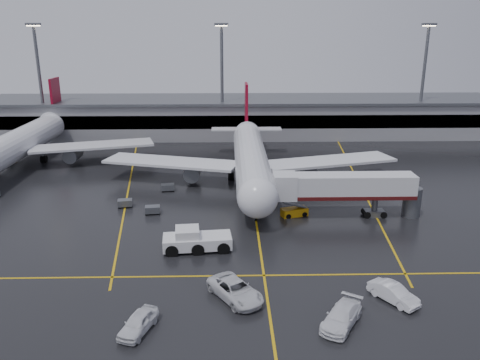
{
  "coord_description": "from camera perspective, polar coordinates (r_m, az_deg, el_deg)",
  "views": [
    {
      "loc": [
        -3.45,
        -65.79,
        24.09
      ],
      "look_at": [
        -2.0,
        -2.0,
        4.0
      ],
      "focal_mm": 35.83,
      "sensor_mm": 36.0,
      "label": 1
    }
  ],
  "objects": [
    {
      "name": "service_van_b",
      "position": [
        43.16,
        12.01,
        -15.59
      ],
      "size": [
        4.94,
        5.96,
        1.63
      ],
      "primitive_type": "imported",
      "rotation": [
        0.0,
        0.0,
        -0.57
      ],
      "color": "white",
      "rests_on": "ground"
    },
    {
      "name": "light_mast_left",
      "position": [
        115.92,
        -22.78,
        11.4
      ],
      "size": [
        3.0,
        1.2,
        25.45
      ],
      "color": "#595B60",
      "rests_on": "ground"
    },
    {
      "name": "light_mast_right",
      "position": [
        116.62,
        21.03,
        11.62
      ],
      "size": [
        3.0,
        1.2,
        25.45
      ],
      "color": "#595B60",
      "rests_on": "ground"
    },
    {
      "name": "baggage_cart_c",
      "position": [
        75.44,
        -8.58,
        -0.85
      ],
      "size": [
        2.17,
        1.58,
        1.12
      ],
      "color": "#595B60",
      "rests_on": "ground"
    },
    {
      "name": "service_van_d",
      "position": [
        42.4,
        -12.03,
        -16.28
      ],
      "size": [
        3.29,
        5.02,
        1.59
      ],
      "primitive_type": "imported",
      "rotation": [
        0.0,
        0.0,
        -0.33
      ],
      "color": "white",
      "rests_on": "ground"
    },
    {
      "name": "light_mast_mid",
      "position": [
        108.23,
        -2.17,
        12.37
      ],
      "size": [
        3.0,
        1.2,
        25.45
      ],
      "color": "#595B60",
      "rests_on": "ground"
    },
    {
      "name": "apron_line_left",
      "position": [
        81.22,
        -13.0,
        -0.23
      ],
      "size": [
        9.99,
        69.35,
        0.02
      ],
      "primitive_type": "cube",
      "rotation": [
        0.0,
        0.0,
        0.14
      ],
      "color": "gold",
      "rests_on": "ground"
    },
    {
      "name": "apron_line_centre",
      "position": [
        70.14,
        1.6,
        -2.61
      ],
      "size": [
        0.25,
        90.0,
        0.02
      ],
      "primitive_type": "cube",
      "color": "gold",
      "rests_on": "ground"
    },
    {
      "name": "apron_line_right",
      "position": [
        82.36,
        13.85,
        -0.05
      ],
      "size": [
        7.57,
        69.64,
        0.02
      ],
      "primitive_type": "cube",
      "rotation": [
        0.0,
        0.0,
        -0.1
      ],
      "color": "gold",
      "rests_on": "ground"
    },
    {
      "name": "main_airliner",
      "position": [
        78.14,
        1.27,
        2.73
      ],
      "size": [
        48.8,
        45.6,
        14.1
      ],
      "color": "silver",
      "rests_on": "ground"
    },
    {
      "name": "service_van_c",
      "position": [
        47.62,
        17.81,
        -12.71
      ],
      "size": [
        4.21,
        5.04,
        1.63
      ],
      "primitive_type": "imported",
      "rotation": [
        0.0,
        0.0,
        0.6
      ],
      "color": "white",
      "rests_on": "ground"
    },
    {
      "name": "jet_bridge",
      "position": [
        64.93,
        12.42,
        -1.03
      ],
      "size": [
        19.9,
        3.4,
        6.05
      ],
      "color": "silver",
      "rests_on": "ground"
    },
    {
      "name": "ground",
      "position": [
        70.14,
        1.6,
        -2.62
      ],
      "size": [
        220.0,
        220.0,
        0.0
      ],
      "primitive_type": "plane",
      "color": "black",
      "rests_on": "ground"
    },
    {
      "name": "baggage_cart_b",
      "position": [
        69.84,
        -13.54,
        -2.66
      ],
      "size": [
        2.18,
        1.6,
        1.12
      ],
      "color": "#595B60",
      "rests_on": "ground"
    },
    {
      "name": "baggage_cart_a",
      "position": [
        66.53,
        -10.38,
        -3.47
      ],
      "size": [
        2.14,
        1.53,
        1.12
      ],
      "color": "#595B60",
      "rests_on": "ground"
    },
    {
      "name": "pushback_tractor",
      "position": [
        55.22,
        -5.34,
        -7.2
      ],
      "size": [
        8.01,
        3.98,
        2.77
      ],
      "color": "silver",
      "rests_on": "ground"
    },
    {
      "name": "service_van_a",
      "position": [
        45.77,
        -0.55,
        -12.98
      ],
      "size": [
        5.96,
        6.95,
        1.77
      ],
      "primitive_type": "imported",
      "rotation": [
        0.0,
        0.0,
        0.58
      ],
      "color": "silver",
      "rests_on": "ground"
    },
    {
      "name": "apron_line_stop",
      "position": [
        50.09,
        2.87,
        -11.28
      ],
      "size": [
        60.0,
        0.25,
        0.02
      ],
      "primitive_type": "cube",
      "color": "gold",
      "rests_on": "ground"
    },
    {
      "name": "second_airliner",
      "position": [
        97.65,
        -24.59,
        4.13
      ],
      "size": [
        48.8,
        45.6,
        14.1
      ],
      "color": "silver",
      "rests_on": "ground"
    },
    {
      "name": "terminal",
      "position": [
        115.48,
        0.43,
        7.62
      ],
      "size": [
        122.0,
        19.0,
        8.6
      ],
      "color": "gray",
      "rests_on": "ground"
    },
    {
      "name": "belt_loader",
      "position": [
        65.23,
        6.49,
        -3.79
      ],
      "size": [
        3.83,
        2.51,
        2.24
      ],
      "color": "orange",
      "rests_on": "ground"
    }
  ]
}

